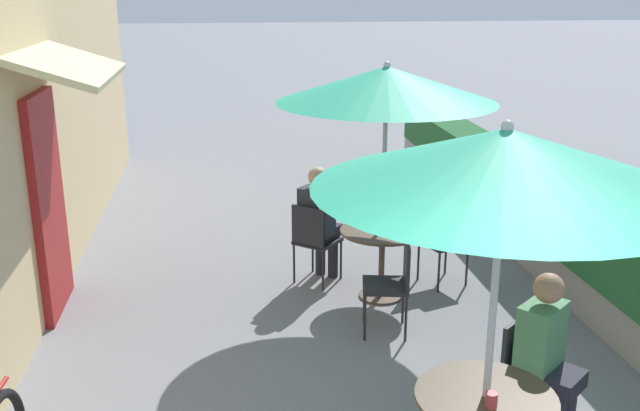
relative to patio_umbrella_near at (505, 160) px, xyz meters
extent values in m
cube|color=#D6B784|center=(-3.27, 3.75, -0.04)|extent=(0.24, 11.39, 4.20)
cube|color=maroon|center=(-3.11, 3.18, -1.09)|extent=(0.08, 0.96, 2.10)
cube|color=beige|center=(-2.80, 3.18, 0.21)|extent=(0.78, 1.80, 0.30)
cube|color=gray|center=(2.03, 3.65, -1.91)|extent=(0.44, 10.39, 0.45)
cube|color=#235B2D|center=(2.03, 3.65, -1.41)|extent=(0.60, 9.87, 0.56)
cylinder|color=brown|center=(0.00, 0.00, -1.43)|extent=(0.84, 0.84, 0.02)
cylinder|color=#B7B7BC|center=(0.00, 0.00, -1.01)|extent=(0.04, 0.04, 2.26)
cone|color=#2DAD84|center=(0.00, 0.00, 0.00)|extent=(2.07, 2.07, 0.33)
sphere|color=#B7B7BC|center=(0.00, 0.00, 0.18)|extent=(0.07, 0.07, 0.07)
cube|color=#232328|center=(0.58, 0.49, -1.69)|extent=(0.56, 0.56, 0.04)
cube|color=#232328|center=(0.46, 0.63, -1.48)|extent=(0.31, 0.27, 0.42)
cylinder|color=#232328|center=(0.83, 0.47, -1.91)|extent=(0.02, 0.02, 0.45)
cylinder|color=#232328|center=(0.60, 0.75, -1.91)|extent=(0.02, 0.02, 0.45)
cube|color=#23232D|center=(0.64, 0.43, -1.61)|extent=(0.46, 0.47, 0.12)
cube|color=#4C8456|center=(0.56, 0.51, -1.36)|extent=(0.40, 0.39, 0.50)
sphere|color=#A87556|center=(0.58, 0.49, -0.99)|extent=(0.20, 0.20, 0.20)
cylinder|color=#B73D3D|center=(-0.02, -0.12, -1.38)|extent=(0.07, 0.07, 0.09)
cylinder|color=brown|center=(0.06, 2.98, -2.13)|extent=(0.44, 0.44, 0.02)
cylinder|color=brown|center=(0.06, 2.98, -1.78)|extent=(0.06, 0.06, 0.70)
cylinder|color=brown|center=(0.06, 2.98, -1.43)|extent=(0.84, 0.84, 0.02)
cylinder|color=#B7B7BC|center=(0.06, 2.98, -1.01)|extent=(0.04, 0.04, 2.26)
cone|color=#2DAD84|center=(0.06, 2.98, 0.00)|extent=(2.07, 2.07, 0.33)
sphere|color=#B7B7BC|center=(0.06, 2.98, 0.18)|extent=(0.07, 0.07, 0.07)
cube|color=#232328|center=(-0.52, 3.48, -1.69)|extent=(0.56, 0.56, 0.04)
cube|color=#232328|center=(-0.64, 3.34, -1.48)|extent=(0.31, 0.27, 0.42)
cylinder|color=#232328|center=(-0.27, 3.50, -1.91)|extent=(0.02, 0.02, 0.45)
cylinder|color=#232328|center=(-0.54, 3.73, -1.91)|extent=(0.02, 0.02, 0.45)
cylinder|color=#232328|center=(-0.50, 3.22, -1.91)|extent=(0.02, 0.02, 0.45)
cylinder|color=#232328|center=(-0.77, 3.46, -1.91)|extent=(0.02, 0.02, 0.45)
cylinder|color=#23232D|center=(-0.34, 3.56, -1.90)|extent=(0.11, 0.11, 0.47)
cylinder|color=#23232D|center=(-0.46, 3.67, -1.90)|extent=(0.11, 0.11, 0.47)
cube|color=#23232D|center=(-0.46, 3.54, -1.61)|extent=(0.46, 0.47, 0.12)
cube|color=#282D38|center=(-0.53, 3.46, -1.36)|extent=(0.40, 0.39, 0.50)
sphere|color=tan|center=(-0.52, 3.48, -0.99)|extent=(0.20, 0.20, 0.20)
cube|color=#232328|center=(-0.08, 2.24, -1.69)|extent=(0.47, 0.47, 0.04)
cube|color=#232328|center=(0.10, 2.20, -1.48)|extent=(0.10, 0.38, 0.42)
cylinder|color=#232328|center=(-0.23, 2.45, -1.91)|extent=(0.02, 0.02, 0.45)
cylinder|color=#232328|center=(-0.29, 2.09, -1.91)|extent=(0.02, 0.02, 0.45)
cylinder|color=#232328|center=(0.13, 2.38, -1.91)|extent=(0.02, 0.02, 0.45)
cylinder|color=#232328|center=(0.06, 2.03, -1.91)|extent=(0.02, 0.02, 0.45)
cube|color=#232328|center=(0.77, 3.24, -1.69)|extent=(0.51, 0.51, 0.04)
cube|color=#232328|center=(0.71, 3.41, -1.48)|extent=(0.37, 0.16, 0.42)
cylinder|color=#232328|center=(0.66, 3.01, -1.91)|extent=(0.02, 0.02, 0.45)
cylinder|color=#232328|center=(1.00, 3.13, -1.91)|extent=(0.02, 0.02, 0.45)
cylinder|color=#232328|center=(0.54, 3.35, -1.91)|extent=(0.02, 0.02, 0.45)
cylinder|color=#232328|center=(0.88, 3.47, -1.91)|extent=(0.02, 0.02, 0.45)
camera|label=1|loc=(-1.48, -3.49, 0.88)|focal=40.00mm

